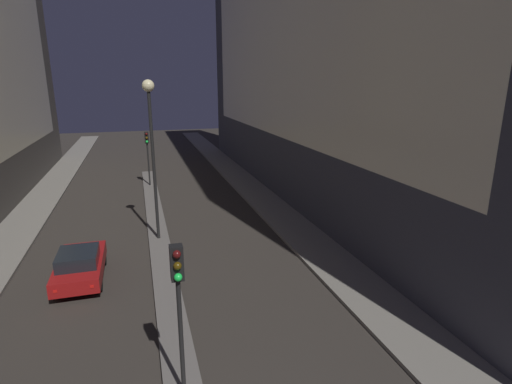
% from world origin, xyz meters
% --- Properties ---
extents(building_right, '(6.01, 42.44, 26.41)m').
position_xyz_m(building_right, '(11.79, 21.22, 13.21)').
color(building_right, '#383842').
rests_on(building_right, ground).
extents(median_strip, '(1.05, 31.21, 0.14)m').
position_xyz_m(median_strip, '(0.00, 16.60, 0.07)').
color(median_strip, '#66605B').
rests_on(median_strip, ground).
extents(traffic_light_near, '(0.32, 0.42, 4.28)m').
position_xyz_m(traffic_light_near, '(0.00, 3.66, 3.28)').
color(traffic_light_near, black).
rests_on(traffic_light_near, median_strip).
extents(traffic_light_mid, '(0.32, 0.42, 4.28)m').
position_xyz_m(traffic_light_mid, '(0.00, 26.90, 3.28)').
color(traffic_light_mid, black).
rests_on(traffic_light_mid, median_strip).
extents(street_lamp, '(0.59, 0.59, 8.16)m').
position_xyz_m(street_lamp, '(0.00, 15.18, 6.03)').
color(street_lamp, black).
rests_on(street_lamp, median_strip).
extents(car_left_lane, '(1.83, 4.11, 1.42)m').
position_xyz_m(car_left_lane, '(-3.43, 11.55, 0.73)').
color(car_left_lane, maroon).
rests_on(car_left_lane, ground).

